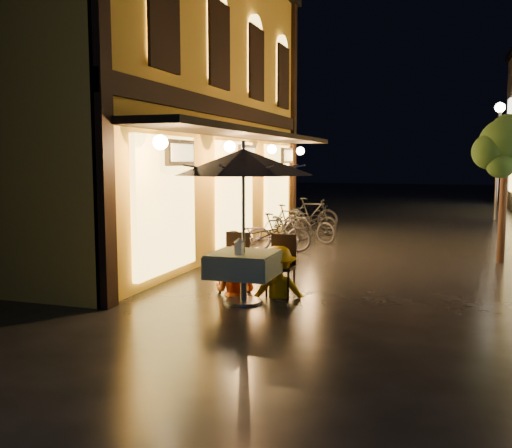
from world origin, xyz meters
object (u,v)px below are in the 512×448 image
(cafe_table, at_px, (244,265))
(table_lantern, at_px, (239,245))
(person_orange, at_px, (235,247))
(bicycle_0, at_px, (259,237))
(person_yellow, at_px, (278,247))
(patio_umbrella, at_px, (243,162))

(cafe_table, xyz_separation_m, table_lantern, (0.00, -0.20, 0.33))
(table_lantern, relative_size, person_orange, 0.16)
(table_lantern, height_order, bicycle_0, table_lantern)
(person_orange, relative_size, person_yellow, 0.98)
(cafe_table, bearing_deg, bicycle_0, 104.82)
(cafe_table, height_order, table_lantern, table_lantern)
(cafe_table, xyz_separation_m, patio_umbrella, (0.00, 0.00, 1.56))
(person_orange, height_order, person_yellow, person_yellow)
(cafe_table, distance_m, person_yellow, 0.72)
(table_lantern, bearing_deg, cafe_table, 90.00)
(table_lantern, xyz_separation_m, person_yellow, (0.38, 0.77, -0.13))
(patio_umbrella, bearing_deg, table_lantern, -90.00)
(bicycle_0, bearing_deg, cafe_table, -167.79)
(person_yellow, bearing_deg, cafe_table, 38.14)
(person_yellow, bearing_deg, patio_umbrella, 38.14)
(person_yellow, bearing_deg, table_lantern, 45.33)
(cafe_table, bearing_deg, person_yellow, 56.47)
(person_orange, bearing_deg, bicycle_0, -72.64)
(patio_umbrella, distance_m, person_yellow, 1.52)
(cafe_table, height_order, bicycle_0, bicycle_0)
(cafe_table, distance_m, table_lantern, 0.38)
(table_lantern, xyz_separation_m, person_orange, (-0.34, 0.74, -0.14))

